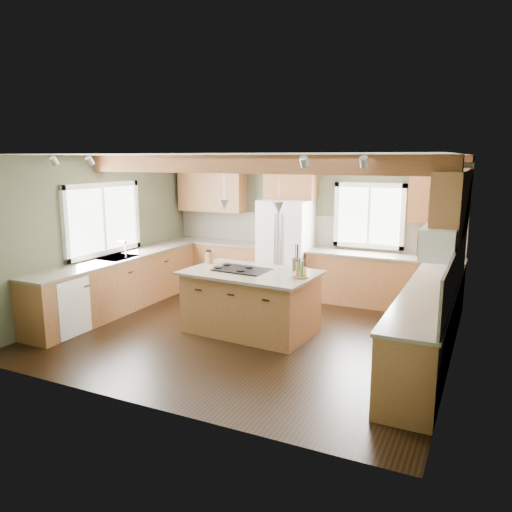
% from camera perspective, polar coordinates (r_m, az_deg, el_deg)
% --- Properties ---
extents(floor, '(5.60, 5.60, 0.00)m').
position_cam_1_polar(floor, '(7.53, -0.72, -8.69)').
color(floor, black).
rests_on(floor, ground).
extents(ceiling, '(5.60, 5.60, 0.00)m').
position_cam_1_polar(ceiling, '(7.09, -0.78, 11.49)').
color(ceiling, silver).
rests_on(ceiling, wall_back).
extents(wall_back, '(5.60, 0.00, 5.60)m').
position_cam_1_polar(wall_back, '(9.48, 5.98, 3.47)').
color(wall_back, '#434833').
rests_on(wall_back, ground).
extents(wall_left, '(0.00, 5.00, 5.00)m').
position_cam_1_polar(wall_left, '(8.79, -17.36, 2.42)').
color(wall_left, '#434833').
rests_on(wall_left, ground).
extents(wall_right, '(0.00, 5.00, 5.00)m').
position_cam_1_polar(wall_right, '(6.48, 22.03, -0.87)').
color(wall_right, '#434833').
rests_on(wall_right, ground).
extents(ceiling_beam, '(5.55, 0.26, 0.26)m').
position_cam_1_polar(ceiling_beam, '(7.14, -0.58, 10.45)').
color(ceiling_beam, '#5C2E1A').
rests_on(ceiling_beam, ceiling).
extents(soffit_trim, '(5.55, 0.20, 0.10)m').
position_cam_1_polar(soffit_trim, '(9.30, 5.93, 10.99)').
color(soffit_trim, '#5C2E1A').
rests_on(soffit_trim, ceiling).
extents(backsplash_back, '(5.58, 0.03, 0.58)m').
position_cam_1_polar(backsplash_back, '(9.47, 5.94, 2.92)').
color(backsplash_back, brown).
rests_on(backsplash_back, wall_back).
extents(backsplash_right, '(0.03, 3.70, 0.58)m').
position_cam_1_polar(backsplash_right, '(6.55, 21.87, -1.54)').
color(backsplash_right, brown).
rests_on(backsplash_right, wall_right).
extents(base_cab_back_left, '(2.02, 0.60, 0.88)m').
position_cam_1_polar(base_cab_back_left, '(10.10, -4.31, -0.98)').
color(base_cab_back_left, brown).
rests_on(base_cab_back_left, floor).
extents(counter_back_left, '(2.06, 0.64, 0.04)m').
position_cam_1_polar(counter_back_left, '(10.01, -4.35, 1.59)').
color(counter_back_left, '#443C32').
rests_on(counter_back_left, base_cab_back_left).
extents(base_cab_back_right, '(2.62, 0.60, 0.88)m').
position_cam_1_polar(base_cab_back_right, '(8.96, 14.23, -2.86)').
color(base_cab_back_right, brown).
rests_on(base_cab_back_right, floor).
extents(counter_back_right, '(2.66, 0.64, 0.04)m').
position_cam_1_polar(counter_back_right, '(8.87, 14.37, 0.03)').
color(counter_back_right, '#443C32').
rests_on(counter_back_right, base_cab_back_right).
extents(base_cab_left, '(0.60, 3.70, 0.88)m').
position_cam_1_polar(base_cab_left, '(8.79, -15.37, -3.19)').
color(base_cab_left, brown).
rests_on(base_cab_left, floor).
extents(counter_left, '(0.64, 3.74, 0.04)m').
position_cam_1_polar(counter_left, '(8.69, -15.53, -0.25)').
color(counter_left, '#443C32').
rests_on(counter_left, base_cab_left).
extents(base_cab_right, '(0.60, 3.70, 0.88)m').
position_cam_1_polar(base_cab_right, '(6.77, 18.98, -7.70)').
color(base_cab_right, brown).
rests_on(base_cab_right, floor).
extents(counter_right, '(0.64, 3.74, 0.04)m').
position_cam_1_polar(counter_right, '(6.64, 19.23, -3.94)').
color(counter_right, '#443C32').
rests_on(counter_right, base_cab_right).
extents(upper_cab_back_left, '(1.40, 0.35, 0.90)m').
position_cam_1_polar(upper_cab_back_left, '(10.10, -5.07, 7.67)').
color(upper_cab_back_left, brown).
rests_on(upper_cab_back_left, wall_back).
extents(upper_cab_over_fridge, '(0.96, 0.35, 0.70)m').
position_cam_1_polar(upper_cab_over_fridge, '(9.34, 3.97, 8.63)').
color(upper_cab_over_fridge, brown).
rests_on(upper_cab_over_fridge, wall_back).
extents(upper_cab_right, '(0.35, 2.20, 0.90)m').
position_cam_1_polar(upper_cab_right, '(7.29, 21.51, 5.60)').
color(upper_cab_right, brown).
rests_on(upper_cab_right, wall_right).
extents(upper_cab_back_corner, '(0.90, 0.35, 0.90)m').
position_cam_1_polar(upper_cab_back_corner, '(8.74, 20.11, 6.49)').
color(upper_cab_back_corner, brown).
rests_on(upper_cab_back_corner, wall_back).
extents(window_left, '(0.04, 1.60, 1.05)m').
position_cam_1_polar(window_left, '(8.78, -17.13, 4.07)').
color(window_left, white).
rests_on(window_left, wall_left).
extents(window_back, '(1.10, 0.04, 1.00)m').
position_cam_1_polar(window_back, '(9.11, 12.82, 4.53)').
color(window_back, white).
rests_on(window_back, wall_back).
extents(sink, '(0.50, 0.65, 0.03)m').
position_cam_1_polar(sink, '(8.69, -15.53, -0.22)').
color(sink, '#262628').
rests_on(sink, counter_left).
extents(faucet, '(0.02, 0.02, 0.28)m').
position_cam_1_polar(faucet, '(8.55, -14.67, 0.63)').
color(faucet, '#B2B2B7').
rests_on(faucet, sink).
extents(dishwasher, '(0.60, 0.60, 0.84)m').
position_cam_1_polar(dishwasher, '(7.89, -21.49, -5.29)').
color(dishwasher, white).
rests_on(dishwasher, floor).
extents(oven, '(0.60, 0.72, 0.84)m').
position_cam_1_polar(oven, '(5.57, 17.21, -11.86)').
color(oven, white).
rests_on(oven, floor).
extents(microwave, '(0.40, 0.70, 0.38)m').
position_cam_1_polar(microwave, '(6.41, 20.20, 1.40)').
color(microwave, white).
rests_on(microwave, wall_right).
extents(pendant_left, '(0.18, 0.18, 0.16)m').
position_cam_1_polar(pendant_left, '(7.40, -3.64, 5.88)').
color(pendant_left, '#B2B2B7').
rests_on(pendant_left, ceiling).
extents(pendant_right, '(0.18, 0.18, 0.16)m').
position_cam_1_polar(pendant_right, '(6.96, 2.61, 5.55)').
color(pendant_right, '#B2B2B7').
rests_on(pendant_right, ceiling).
extents(refrigerator, '(0.90, 0.74, 1.80)m').
position_cam_1_polar(refrigerator, '(9.29, 3.40, 0.86)').
color(refrigerator, white).
rests_on(refrigerator, floor).
extents(island, '(1.87, 1.22, 0.88)m').
position_cam_1_polar(island, '(7.45, -0.59, -5.37)').
color(island, olive).
rests_on(island, floor).
extents(island_top, '(2.00, 1.34, 0.04)m').
position_cam_1_polar(island_top, '(7.33, -0.60, -1.92)').
color(island_top, '#443C32').
rests_on(island_top, island).
extents(cooktop, '(0.81, 0.57, 0.02)m').
position_cam_1_polar(cooktop, '(7.40, -1.60, -1.57)').
color(cooktop, black).
rests_on(cooktop, island_top).
extents(knife_block, '(0.13, 0.11, 0.18)m').
position_cam_1_polar(knife_block, '(7.89, -5.42, -0.21)').
color(knife_block, '#5C301B').
rests_on(knife_block, island_top).
extents(utensil_crock, '(0.15, 0.15, 0.17)m').
position_cam_1_polar(utensil_crock, '(7.43, 4.63, -0.93)').
color(utensil_crock, '#3E3832').
rests_on(utensil_crock, island_top).
extents(bottle_tray, '(0.31, 0.31, 0.23)m').
position_cam_1_polar(bottle_tray, '(6.97, 5.04, -1.54)').
color(bottle_tray, brown).
rests_on(bottle_tray, island_top).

